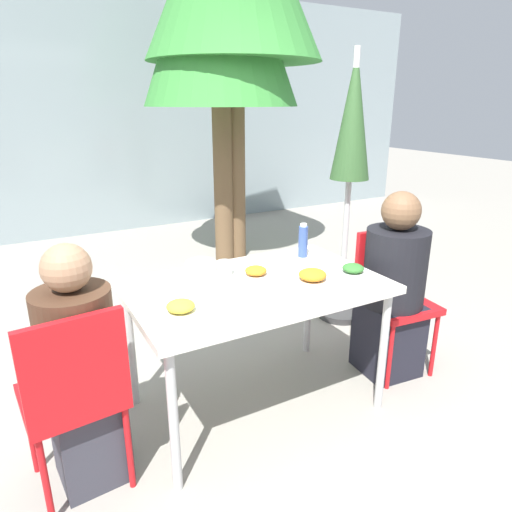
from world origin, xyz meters
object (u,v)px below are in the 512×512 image
at_px(person_right, 393,292).
at_px(closed_umbrella, 352,137).
at_px(bottle, 303,241).
at_px(drinking_cup, 224,268).
at_px(person_left, 82,375).
at_px(chair_left, 74,389).
at_px(salad_bowl, 201,266).
at_px(chair_right, 390,289).

bearing_deg(person_right, closed_umbrella, -102.30).
relative_size(bottle, drinking_cup, 2.55).
height_order(bottle, drinking_cup, bottle).
relative_size(person_left, drinking_cup, 13.75).
bearing_deg(chair_left, salad_bowl, 26.50).
bearing_deg(salad_bowl, chair_right, -15.66).
bearing_deg(closed_umbrella, chair_left, -158.21).
height_order(closed_umbrella, drinking_cup, closed_umbrella).
height_order(chair_left, closed_umbrella, closed_umbrella).
height_order(person_left, drinking_cup, person_left).
relative_size(chair_right, closed_umbrella, 0.44).
bearing_deg(bottle, person_left, -166.55).
bearing_deg(salad_bowl, closed_umbrella, 15.23).
bearing_deg(person_left, closed_umbrella, 14.78).
relative_size(chair_right, drinking_cup, 10.88).
bearing_deg(closed_umbrella, chair_right, -105.35).
xyz_separation_m(bottle, salad_bowl, (-0.64, 0.07, -0.07)).
distance_m(person_left, bottle, 1.44).
distance_m(bottle, drinking_cup, 0.56).
xyz_separation_m(chair_left, chair_right, (1.91, 0.15, 0.00)).
relative_size(person_left, chair_right, 1.26).
bearing_deg(drinking_cup, closed_umbrella, 21.33).
xyz_separation_m(closed_umbrella, bottle, (-0.69, -0.43, -0.56)).
distance_m(person_right, salad_bowl, 1.18).
relative_size(chair_left, person_left, 0.79).
bearing_deg(chair_left, closed_umbrella, 16.41).
bearing_deg(bottle, drinking_cup, -174.09).
relative_size(chair_right, salad_bowl, 5.31).
distance_m(person_left, chair_right, 1.87).
bearing_deg(person_right, chair_right, -122.06).
height_order(chair_right, closed_umbrella, closed_umbrella).
distance_m(chair_left, drinking_cup, 0.96).
distance_m(person_left, closed_umbrella, 2.36).
distance_m(person_left, salad_bowl, 0.86).
bearing_deg(salad_bowl, person_right, -19.98).
xyz_separation_m(chair_left, person_left, (0.04, 0.08, 0.01)).
relative_size(person_left, bottle, 5.39).
xyz_separation_m(person_right, salad_bowl, (-1.09, 0.40, 0.23)).
distance_m(bottle, salad_bowl, 0.65).
bearing_deg(drinking_cup, salad_bowl, 125.71).
xyz_separation_m(chair_left, closed_umbrella, (2.10, 0.84, 0.88)).
xyz_separation_m(person_left, person_right, (1.81, -0.00, 0.01)).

